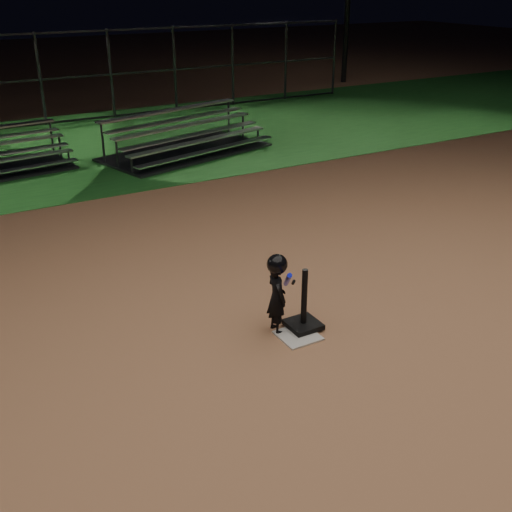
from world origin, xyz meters
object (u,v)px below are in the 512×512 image
at_px(child_batter, 277,291).
at_px(bleacher_right, 186,146).
at_px(batting_tee, 304,317).
at_px(home_plate, 298,336).

bearing_deg(child_batter, bleacher_right, -12.51).
height_order(batting_tee, child_batter, child_batter).
bearing_deg(home_plate, child_batter, 122.62).
relative_size(home_plate, bleacher_right, 0.10).
distance_m(child_batter, bleacher_right, 8.27).
xyz_separation_m(home_plate, bleacher_right, (2.19, 8.16, 0.19)).
height_order(home_plate, batting_tee, batting_tee).
distance_m(batting_tee, bleacher_right, 8.29).
xyz_separation_m(home_plate, batting_tee, (0.16, 0.12, 0.15)).
relative_size(home_plate, child_batter, 0.45).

